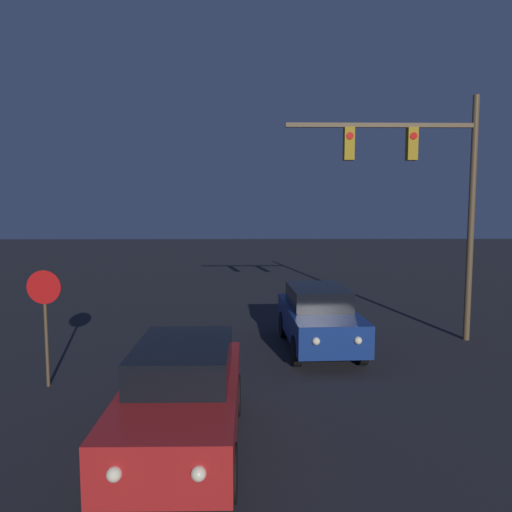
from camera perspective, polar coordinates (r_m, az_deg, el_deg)
The scene contains 4 objects.
car_near at distance 8.27m, azimuth -8.42°, elevation -15.49°, with size 1.80×4.46×1.68m.
car_far at distance 13.65m, azimuth 7.17°, elevation -6.93°, with size 1.95×4.51×1.68m.
traffic_signal_mast at distance 14.95m, azimuth 18.94°, elevation 8.24°, with size 5.38×0.30×6.93m.
stop_sign at distance 11.52m, azimuth -22.99°, elevation -5.26°, with size 0.72×0.07×2.52m.
Camera 1 is at (-0.19, 2.03, 3.88)m, focal length 35.00 mm.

